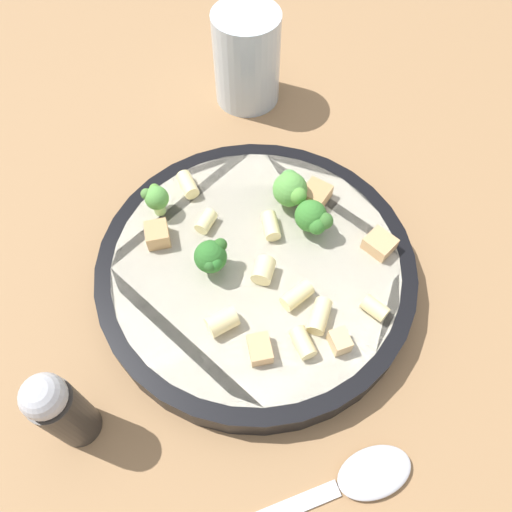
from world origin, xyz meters
TOP-DOWN VIEW (x-y plane):
  - ground_plane at (0.00, 0.00)m, footprint 2.00×2.00m
  - pasta_bowl at (0.00, 0.00)m, footprint 0.28×0.28m
  - broccoli_floret_0 at (0.09, 0.06)m, footprint 0.02×0.02m
  - broccoli_floret_1 at (0.01, 0.04)m, footprint 0.03×0.03m
  - broccoli_floret_2 at (0.05, -0.06)m, footprint 0.04×0.03m
  - broccoli_floret_3 at (0.01, -0.06)m, footprint 0.03×0.03m
  - rigatoni_0 at (-0.09, -0.07)m, footprint 0.02×0.02m
  - rigatoni_1 at (-0.07, -0.02)m, footprint 0.03×0.03m
  - rigatoni_2 at (-0.02, 0.00)m, footprint 0.03×0.03m
  - rigatoni_3 at (0.02, -0.03)m, footprint 0.03×0.02m
  - rigatoni_4 at (-0.05, -0.02)m, footprint 0.02×0.03m
  - rigatoni_5 at (0.10, 0.02)m, footprint 0.03×0.01m
  - rigatoni_6 at (-0.09, -0.00)m, footprint 0.02×0.01m
  - rigatoni_7 at (0.05, 0.02)m, footprint 0.02×0.02m
  - rigatoni_8 at (-0.04, 0.05)m, footprint 0.02×0.03m
  - chicken_chunk_0 at (-0.08, 0.03)m, footprint 0.03×0.02m
  - chicken_chunk_1 at (-0.10, -0.03)m, footprint 0.02×0.02m
  - chicken_chunk_2 at (0.06, 0.07)m, footprint 0.03×0.02m
  - chicken_chunk_3 at (-0.03, -0.11)m, footprint 0.03×0.03m
  - chicken_chunk_4 at (0.04, -0.08)m, footprint 0.03×0.03m
  - drinking_glass at (0.23, -0.10)m, footprint 0.07×0.07m
  - pepper_shaker at (-0.06, 0.18)m, footprint 0.03×0.03m
  - spoon at (-0.19, 0.02)m, footprint 0.04×0.19m

SIDE VIEW (x-z plane):
  - ground_plane at x=0.00m, z-range 0.00..0.00m
  - spoon at x=-0.19m, z-range 0.00..0.01m
  - pasta_bowl at x=0.00m, z-range 0.00..0.03m
  - chicken_chunk_0 at x=-0.08m, z-range 0.03..0.04m
  - rigatoni_7 at x=0.05m, z-range 0.03..0.04m
  - rigatoni_0 at x=-0.09m, z-range 0.03..0.04m
  - chicken_chunk_3 at x=-0.03m, z-range 0.03..0.04m
  - rigatoni_6 at x=-0.09m, z-range 0.03..0.04m
  - rigatoni_3 at x=0.02m, z-range 0.03..0.04m
  - rigatoni_4 at x=-0.05m, z-range 0.03..0.04m
  - rigatoni_5 at x=0.10m, z-range 0.03..0.04m
  - chicken_chunk_4 at x=0.04m, z-range 0.03..0.04m
  - rigatoni_1 at x=-0.07m, z-range 0.03..0.04m
  - chicken_chunk_1 at x=-0.10m, z-range 0.03..0.04m
  - chicken_chunk_2 at x=0.06m, z-range 0.03..0.05m
  - rigatoni_2 at x=-0.02m, z-range 0.03..0.05m
  - rigatoni_8 at x=-0.04m, z-range 0.03..0.05m
  - drinking_glass at x=0.23m, z-range -0.01..0.10m
  - broccoli_floret_3 at x=0.01m, z-range 0.03..0.06m
  - broccoli_floret_0 at x=0.09m, z-range 0.03..0.06m
  - broccoli_floret_1 at x=0.01m, z-range 0.03..0.07m
  - pepper_shaker at x=-0.06m, z-range 0.00..0.10m
  - broccoli_floret_2 at x=0.05m, z-range 0.03..0.07m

